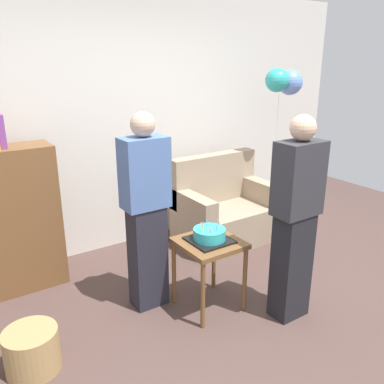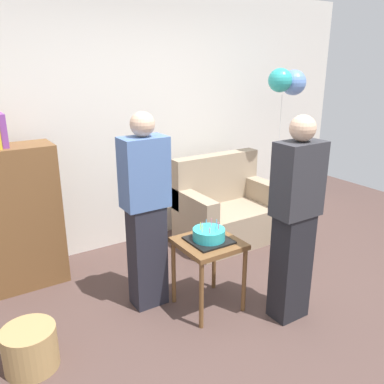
{
  "view_description": "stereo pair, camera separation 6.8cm",
  "coord_description": "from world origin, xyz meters",
  "px_view_note": "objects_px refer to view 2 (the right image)",
  "views": [
    {
      "loc": [
        -1.85,
        -1.94,
        2.02
      ],
      "look_at": [
        -0.07,
        0.7,
        0.95
      ],
      "focal_mm": 38.08,
      "sensor_mm": 36.0,
      "label": 1
    },
    {
      "loc": [
        -1.79,
        -1.98,
        2.02
      ],
      "look_at": [
        -0.07,
        0.7,
        0.95
      ],
      "focal_mm": 38.08,
      "sensor_mm": 36.0,
      "label": 2
    }
  ],
  "objects_px": {
    "wicker_basket": "(30,348)",
    "person_blowing_candles": "(146,212)",
    "handbag": "(300,243)",
    "couch": "(226,211)",
    "balloon_bunch": "(288,82)",
    "side_table": "(209,251)",
    "person_holding_cake": "(295,221)",
    "bookshelf": "(11,216)",
    "birthday_cake": "(209,235)"
  },
  "relations": [
    {
      "from": "birthday_cake",
      "to": "handbag",
      "type": "relative_size",
      "value": 1.14
    },
    {
      "from": "couch",
      "to": "birthday_cake",
      "type": "distance_m",
      "value": 1.41
    },
    {
      "from": "couch",
      "to": "wicker_basket",
      "type": "height_order",
      "value": "couch"
    },
    {
      "from": "bookshelf",
      "to": "person_holding_cake",
      "type": "bearing_deg",
      "value": -43.79
    },
    {
      "from": "wicker_basket",
      "to": "person_blowing_candles",
      "type": "bearing_deg",
      "value": 14.25
    },
    {
      "from": "person_blowing_candles",
      "to": "handbag",
      "type": "distance_m",
      "value": 1.95
    },
    {
      "from": "side_table",
      "to": "person_blowing_candles",
      "type": "relative_size",
      "value": 0.37
    },
    {
      "from": "side_table",
      "to": "bookshelf",
      "type": "bearing_deg",
      "value": 136.14
    },
    {
      "from": "side_table",
      "to": "birthday_cake",
      "type": "xyz_separation_m",
      "value": [
        0.0,
        -0.0,
        0.14
      ]
    },
    {
      "from": "couch",
      "to": "balloon_bunch",
      "type": "height_order",
      "value": "balloon_bunch"
    },
    {
      "from": "side_table",
      "to": "person_holding_cake",
      "type": "distance_m",
      "value": 0.73
    },
    {
      "from": "bookshelf",
      "to": "person_holding_cake",
      "type": "relative_size",
      "value": 0.99
    },
    {
      "from": "person_holding_cake",
      "to": "wicker_basket",
      "type": "xyz_separation_m",
      "value": [
        -1.89,
        0.51,
        -0.68
      ]
    },
    {
      "from": "balloon_bunch",
      "to": "bookshelf",
      "type": "bearing_deg",
      "value": 173.75
    },
    {
      "from": "couch",
      "to": "person_blowing_candles",
      "type": "xyz_separation_m",
      "value": [
        -1.34,
        -0.68,
        0.49
      ]
    },
    {
      "from": "couch",
      "to": "handbag",
      "type": "height_order",
      "value": "couch"
    },
    {
      "from": "person_blowing_candles",
      "to": "person_holding_cake",
      "type": "height_order",
      "value": "same"
    },
    {
      "from": "balloon_bunch",
      "to": "person_holding_cake",
      "type": "bearing_deg",
      "value": -131.43
    },
    {
      "from": "couch",
      "to": "bookshelf",
      "type": "height_order",
      "value": "bookshelf"
    },
    {
      "from": "handbag",
      "to": "person_blowing_candles",
      "type": "bearing_deg",
      "value": 179.23
    },
    {
      "from": "couch",
      "to": "person_holding_cake",
      "type": "relative_size",
      "value": 0.67
    },
    {
      "from": "birthday_cake",
      "to": "person_holding_cake",
      "type": "height_order",
      "value": "person_holding_cake"
    },
    {
      "from": "bookshelf",
      "to": "wicker_basket",
      "type": "distance_m",
      "value": 1.28
    },
    {
      "from": "birthday_cake",
      "to": "person_blowing_candles",
      "type": "distance_m",
      "value": 0.54
    },
    {
      "from": "couch",
      "to": "balloon_bunch",
      "type": "bearing_deg",
      "value": -8.03
    },
    {
      "from": "side_table",
      "to": "person_blowing_candles",
      "type": "bearing_deg",
      "value": 141.09
    },
    {
      "from": "couch",
      "to": "balloon_bunch",
      "type": "distance_m",
      "value": 1.59
    },
    {
      "from": "bookshelf",
      "to": "person_holding_cake",
      "type": "height_order",
      "value": "person_holding_cake"
    },
    {
      "from": "couch",
      "to": "side_table",
      "type": "xyz_separation_m",
      "value": [
        -0.94,
        -1.0,
        0.17
      ]
    },
    {
      "from": "bookshelf",
      "to": "person_blowing_candles",
      "type": "bearing_deg",
      "value": -45.87
    },
    {
      "from": "couch",
      "to": "person_blowing_candles",
      "type": "bearing_deg",
      "value": -153.14
    },
    {
      "from": "side_table",
      "to": "birthday_cake",
      "type": "relative_size",
      "value": 1.89
    },
    {
      "from": "birthday_cake",
      "to": "handbag",
      "type": "xyz_separation_m",
      "value": [
        1.41,
        0.29,
        -0.55
      ]
    },
    {
      "from": "wicker_basket",
      "to": "balloon_bunch",
      "type": "distance_m",
      "value": 3.57
    },
    {
      "from": "bookshelf",
      "to": "side_table",
      "type": "height_order",
      "value": "bookshelf"
    },
    {
      "from": "birthday_cake",
      "to": "bookshelf",
      "type": "bearing_deg",
      "value": 136.14
    },
    {
      "from": "wicker_basket",
      "to": "handbag",
      "type": "height_order",
      "value": "wicker_basket"
    },
    {
      "from": "balloon_bunch",
      "to": "handbag",
      "type": "bearing_deg",
      "value": -113.02
    },
    {
      "from": "couch",
      "to": "handbag",
      "type": "distance_m",
      "value": 0.88
    },
    {
      "from": "bookshelf",
      "to": "side_table",
      "type": "bearing_deg",
      "value": -43.86
    },
    {
      "from": "handbag",
      "to": "birthday_cake",
      "type": "bearing_deg",
      "value": -168.19
    },
    {
      "from": "couch",
      "to": "bookshelf",
      "type": "bearing_deg",
      "value": 174.34
    },
    {
      "from": "person_blowing_candles",
      "to": "handbag",
      "type": "height_order",
      "value": "person_blowing_candles"
    },
    {
      "from": "person_holding_cake",
      "to": "balloon_bunch",
      "type": "height_order",
      "value": "balloon_bunch"
    },
    {
      "from": "person_blowing_candles",
      "to": "balloon_bunch",
      "type": "relative_size",
      "value": 0.86
    },
    {
      "from": "person_blowing_candles",
      "to": "handbag",
      "type": "bearing_deg",
      "value": 20.21
    },
    {
      "from": "bookshelf",
      "to": "side_table",
      "type": "relative_size",
      "value": 2.68
    },
    {
      "from": "couch",
      "to": "birthday_cake",
      "type": "xyz_separation_m",
      "value": [
        -0.94,
        -1.0,
        0.31
      ]
    },
    {
      "from": "birthday_cake",
      "to": "wicker_basket",
      "type": "xyz_separation_m",
      "value": [
        -1.42,
        0.06,
        -0.5
      ]
    },
    {
      "from": "wicker_basket",
      "to": "handbag",
      "type": "xyz_separation_m",
      "value": [
        2.83,
        0.23,
        -0.05
      ]
    }
  ]
}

